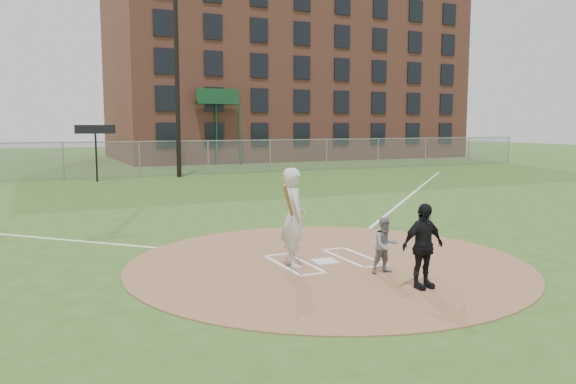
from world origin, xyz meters
name	(u,v)px	position (x,y,z in m)	size (l,w,h in m)	color
ground	(328,263)	(0.00, 0.00, 0.00)	(140.00, 140.00, 0.00)	#32571E
dirt_circle	(328,263)	(0.00, 0.00, 0.01)	(8.40, 8.40, 0.02)	#966A47
home_plate	(325,262)	(-0.06, -0.01, 0.04)	(0.50, 0.50, 0.03)	silver
foul_line_first	(412,194)	(9.00, 9.00, 0.01)	(0.10, 24.00, 0.01)	white
catcher	(385,245)	(0.60, -1.24, 0.57)	(0.54, 0.42, 1.10)	gray
umpire	(423,246)	(0.61, -2.37, 0.78)	(0.89, 0.37, 1.52)	black
batters_boxes	(324,260)	(0.00, 0.15, 0.03)	(2.08, 1.88, 0.01)	white
batter_at_plate	(293,217)	(-0.81, -0.01, 1.04)	(0.82, 1.05, 2.03)	silver
outfield_fence	(140,159)	(0.00, 22.00, 1.02)	(56.08, 0.08, 2.03)	slate
brick_warehouse	(282,75)	(16.00, 37.96, 7.50)	(30.00, 17.17, 15.00)	#985141
light_pole	(177,58)	(2.00, 21.00, 6.61)	(1.20, 0.30, 12.22)	black
scoreboard_sign	(95,135)	(-2.50, 20.20, 2.39)	(2.00, 0.10, 2.93)	black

